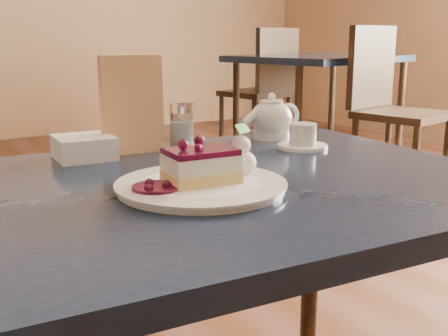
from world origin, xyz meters
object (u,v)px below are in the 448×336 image
cheesecake_slice (201,166)px  tea_set (277,124)px  bg_table_far_right (315,160)px  dessert_plate (201,186)px  main_table (190,224)px

cheesecake_slice → tea_set: 0.47m
bg_table_far_right → dessert_plate: bearing=-146.9°
main_table → cheesecake_slice: size_ratio=9.97×
main_table → tea_set: bearing=37.4°
dessert_plate → tea_set: 0.47m
bg_table_far_right → cheesecake_slice: bearing=-146.9°
main_table → dessert_plate: dessert_plate is taller
cheesecake_slice → tea_set: bearing=41.9°
main_table → dessert_plate: size_ratio=4.31×
dessert_plate → tea_set: (0.37, 0.29, 0.03)m
main_table → dessert_plate: 0.09m
dessert_plate → cheesecake_slice: 0.03m
cheesecake_slice → tea_set: size_ratio=0.48×
dessert_plate → bg_table_far_right: size_ratio=0.14×
dessert_plate → tea_set: bearing=38.0°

